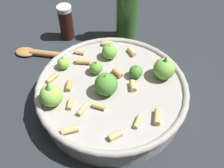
% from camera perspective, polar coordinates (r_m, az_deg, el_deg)
% --- Properties ---
extents(ground_plane, '(2.40, 2.40, 0.00)m').
position_cam_1_polar(ground_plane, '(0.62, 0.00, -3.92)').
color(ground_plane, '#23282D').
extents(cooking_pan, '(0.32, 0.32, 0.11)m').
position_cam_1_polar(cooking_pan, '(0.59, -0.07, -1.75)').
color(cooking_pan, '#9E9993').
rests_on(cooking_pan, ground).
extents(pepper_shaker, '(0.04, 0.04, 0.10)m').
position_cam_1_polar(pepper_shaker, '(0.76, -9.46, 12.44)').
color(pepper_shaker, '#33140F').
rests_on(pepper_shaker, ground).
extents(olive_oil_bottle, '(0.06, 0.06, 0.21)m').
position_cam_1_polar(olive_oil_bottle, '(0.73, 3.17, 14.83)').
color(olive_oil_bottle, '#336023').
rests_on(olive_oil_bottle, ground).
extents(wooden_spoon, '(0.19, 0.14, 0.02)m').
position_cam_1_polar(wooden_spoon, '(0.73, -12.73, 6.01)').
color(wooden_spoon, '#9E703D').
rests_on(wooden_spoon, ground).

